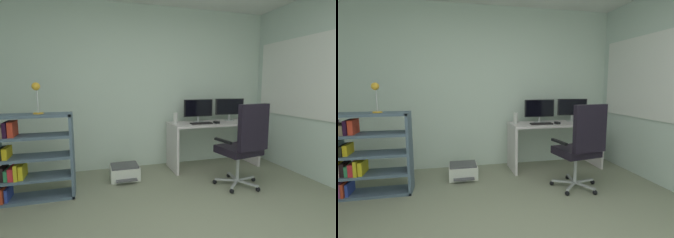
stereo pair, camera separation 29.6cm
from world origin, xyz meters
The scene contains 13 objects.
wall_back centered at (0.00, 2.63, 1.31)m, with size 4.57×0.10×2.61m, color silver.
window_pane centered at (2.28, 1.66, 1.47)m, with size 0.01×1.47×1.10m, color white.
window_frame centered at (2.27, 1.66, 1.47)m, with size 0.02×1.55×1.18m, color white.
desk centered at (1.19, 2.20, 0.55)m, with size 1.47×0.57×0.75m.
monitor_main centered at (0.96, 2.31, 0.96)m, with size 0.49×0.18×0.37m.
monitor_secondary centered at (1.54, 2.31, 0.97)m, with size 0.50×0.18×0.38m.
keyboard centered at (0.92, 2.09, 0.76)m, with size 0.34×0.13×0.02m, color black.
computer_mouse centered at (1.17, 2.07, 0.76)m, with size 0.06×0.10×0.03m, color black.
desktop_speaker centered at (0.55, 2.26, 0.83)m, with size 0.07×0.07×0.17m, color silver.
office_chair centered at (1.14, 1.25, 0.61)m, with size 0.63×0.65×1.13m.
bookshelf centered at (-1.52, 1.71, 0.50)m, with size 0.92×0.33×1.02m.
desk_lamp centered at (-1.33, 1.71, 1.27)m, with size 0.11×0.11×0.36m.
printer centered at (-0.30, 2.04, 0.10)m, with size 0.41×0.44×0.21m.
Camera 1 is at (-0.75, -1.55, 1.36)m, focal length 27.32 mm.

